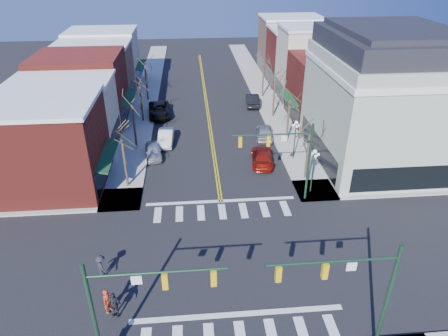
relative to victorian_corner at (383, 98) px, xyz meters
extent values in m
plane|color=black|center=(-16.50, -14.50, -6.66)|extent=(160.00, 160.00, 0.00)
cube|color=#9E9B93|center=(-25.25, 5.50, -6.58)|extent=(3.50, 70.00, 0.15)
cube|color=#9E9B93|center=(-7.75, 5.50, -6.58)|extent=(3.50, 70.00, 0.15)
cube|color=maroon|center=(-32.00, -2.75, -2.66)|extent=(10.00, 8.50, 8.00)
cube|color=beige|center=(-32.00, 5.00, -2.91)|extent=(10.00, 7.00, 7.50)
cube|color=maroon|center=(-32.00, 13.00, -2.41)|extent=(10.00, 9.00, 8.50)
cube|color=#8E694E|center=(-32.00, 21.25, -2.76)|extent=(10.00, 7.50, 7.80)
cube|color=beige|center=(-32.00, 29.00, -2.56)|extent=(10.00, 8.00, 8.20)
cube|color=maroon|center=(-1.00, 11.25, -2.66)|extent=(10.00, 8.50, 8.00)
cube|color=beige|center=(-1.00, 19.00, -1.66)|extent=(10.00, 7.00, 10.00)
cube|color=maroon|center=(-1.00, 26.50, -2.41)|extent=(10.00, 8.00, 8.50)
cube|color=#8E694E|center=(-1.00, 34.50, -2.16)|extent=(10.00, 8.00, 9.00)
cube|color=#A6B199|center=(0.00, 0.00, -1.16)|extent=(12.00, 14.00, 11.00)
cube|color=white|center=(0.00, 0.00, 2.94)|extent=(12.25, 14.25, 0.50)
cube|color=black|center=(0.00, 0.00, 5.24)|extent=(11.40, 13.40, 1.80)
cube|color=black|center=(0.00, 0.00, 6.34)|extent=(9.80, 11.80, 0.60)
cylinder|color=#14331E|center=(-23.90, -21.90, -3.06)|extent=(0.20, 0.20, 7.20)
cylinder|color=#14331E|center=(-20.65, -21.90, -0.26)|extent=(6.50, 0.12, 0.12)
cube|color=gold|center=(-20.33, -21.90, -0.81)|extent=(0.28, 0.28, 0.90)
cube|color=gold|center=(-18.05, -21.90, -0.81)|extent=(0.28, 0.28, 0.90)
cylinder|color=#14331E|center=(-9.10, -21.90, -3.06)|extent=(0.20, 0.20, 7.20)
cylinder|color=#14331E|center=(-12.35, -21.90, -0.26)|extent=(6.50, 0.12, 0.12)
cube|color=gold|center=(-12.68, -21.90, -0.81)|extent=(0.28, 0.28, 0.90)
cube|color=gold|center=(-14.95, -21.90, -0.81)|extent=(0.28, 0.28, 0.90)
cylinder|color=#14331E|center=(-9.10, -7.10, -3.06)|extent=(0.20, 0.20, 7.20)
cylinder|color=#14331E|center=(-12.35, -7.10, -0.26)|extent=(6.50, 0.12, 0.12)
cube|color=gold|center=(-12.68, -7.10, -0.81)|extent=(0.28, 0.28, 0.90)
cube|color=gold|center=(-14.95, -7.10, -0.81)|extent=(0.28, 0.28, 0.90)
cylinder|color=#14331E|center=(-8.30, -6.00, -4.66)|extent=(0.12, 0.12, 4.00)
sphere|color=white|center=(-8.30, -6.00, -2.51)|extent=(0.36, 0.36, 0.36)
cylinder|color=#14331E|center=(-8.30, 0.50, -4.66)|extent=(0.12, 0.12, 4.00)
sphere|color=white|center=(-8.30, 0.50, -2.51)|extent=(0.36, 0.36, 0.36)
cylinder|color=#382B21|center=(-24.90, -3.50, -4.28)|extent=(0.24, 0.24, 4.76)
cylinder|color=#382B21|center=(-24.90, 4.50, -4.14)|extent=(0.24, 0.24, 5.04)
cylinder|color=#382B21|center=(-24.90, 12.50, -4.38)|extent=(0.24, 0.24, 4.55)
cylinder|color=#382B21|center=(-24.90, 20.50, -4.21)|extent=(0.24, 0.24, 4.90)
cylinder|color=#382B21|center=(-8.10, -3.50, -4.35)|extent=(0.24, 0.24, 4.62)
cylinder|color=#382B21|center=(-8.10, 4.50, -4.07)|extent=(0.24, 0.24, 5.18)
cylinder|color=#382B21|center=(-8.10, 12.50, -4.24)|extent=(0.24, 0.24, 4.83)
cylinder|color=#382B21|center=(-8.10, 20.50, -4.17)|extent=(0.24, 0.24, 4.97)
imported|color=#B7B6BC|center=(-22.90, 2.30, -5.96)|extent=(2.17, 4.28, 1.40)
imported|color=white|center=(-21.72, 5.61, -5.91)|extent=(1.79, 4.61, 1.50)
imported|color=black|center=(-22.90, 14.21, -5.84)|extent=(3.24, 6.13, 1.64)
imported|color=maroon|center=(-11.70, -0.05, -5.90)|extent=(2.76, 5.46, 1.52)
imported|color=#BABBC0|center=(-10.39, 6.00, -5.86)|extent=(2.51, 4.90, 1.60)
imported|color=black|center=(-10.10, 17.06, -5.85)|extent=(2.12, 5.05, 1.62)
imported|color=red|center=(-24.22, -18.31, -5.66)|extent=(0.69, 0.74, 1.70)
imported|color=black|center=(-23.80, -18.62, -5.61)|extent=(1.13, 0.75, 1.79)
imported|color=black|center=(-25.13, -15.24, -5.65)|extent=(1.17, 1.26, 1.71)
camera|label=1|loc=(-18.79, -35.82, 12.82)|focal=32.00mm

